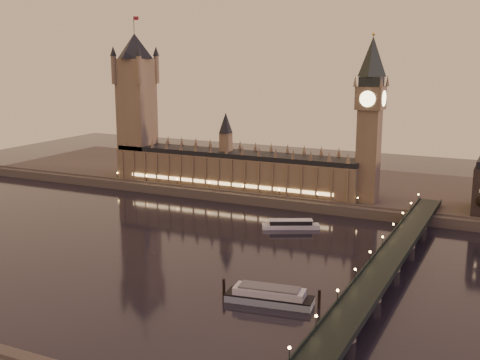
# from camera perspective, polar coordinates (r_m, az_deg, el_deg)

# --- Properties ---
(ground) EXTENTS (700.00, 700.00, 0.00)m
(ground) POSITION_cam_1_polar(r_m,az_deg,el_deg) (301.79, -4.05, -7.01)
(ground) COLOR black
(ground) RESTS_ON ground
(far_embankment) EXTENTS (560.00, 130.00, 6.00)m
(far_embankment) POSITION_cam_1_polar(r_m,az_deg,el_deg) (437.70, 10.23, -0.79)
(far_embankment) COLOR #423D35
(far_embankment) RESTS_ON ground
(palace_of_westminster) EXTENTS (180.00, 26.62, 52.00)m
(palace_of_westminster) POSITION_cam_1_polar(r_m,az_deg,el_deg) (418.14, -0.63, 1.43)
(palace_of_westminster) COLOR brown
(palace_of_westminster) RESTS_ON ground
(victoria_tower) EXTENTS (31.68, 31.68, 118.00)m
(victoria_tower) POSITION_cam_1_polar(r_m,az_deg,el_deg) (453.61, -9.79, 7.70)
(victoria_tower) COLOR brown
(victoria_tower) RESTS_ON ground
(big_ben) EXTENTS (17.68, 17.68, 104.00)m
(big_ben) POSITION_cam_1_polar(r_m,az_deg,el_deg) (380.23, 12.25, 6.54)
(big_ben) COLOR brown
(big_ben) RESTS_ON ground
(westminster_bridge) EXTENTS (13.20, 260.00, 15.30)m
(westminster_bridge) POSITION_cam_1_polar(r_m,az_deg,el_deg) (268.69, 13.33, -8.49)
(westminster_bridge) COLOR black
(westminster_bridge) RESTS_ON ground
(cruise_boat_a) EXTENTS (32.09, 20.81, 5.18)m
(cruise_boat_a) POSITION_cam_1_polar(r_m,az_deg,el_deg) (344.32, 4.84, -4.23)
(cruise_boat_a) COLOR silver
(cruise_boat_a) RESTS_ON ground
(moored_barge) EXTENTS (40.20, 14.70, 7.44)m
(moored_barge) POSITION_cam_1_polar(r_m,az_deg,el_deg) (244.08, 2.80, -10.89)
(moored_barge) COLOR #8597A9
(moored_barge) RESTS_ON ground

